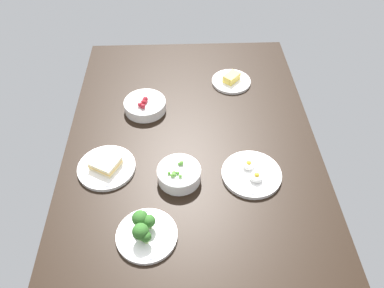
# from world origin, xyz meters

# --- Properties ---
(dining_table) EXTENTS (1.42, 0.94, 0.04)m
(dining_table) POSITION_xyz_m (0.00, 0.00, 0.02)
(dining_table) COLOR black
(dining_table) RESTS_ON ground
(plate_sandwich) EXTENTS (0.20, 0.20, 0.05)m
(plate_sandwich) POSITION_xyz_m (0.09, -0.30, 0.05)
(plate_sandwich) COLOR white
(plate_sandwich) RESTS_ON dining_table
(plate_cheese) EXTENTS (0.17, 0.17, 0.04)m
(plate_cheese) POSITION_xyz_m (-0.39, 0.19, 0.05)
(plate_cheese) COLOR white
(plate_cheese) RESTS_ON dining_table
(plate_eggs) EXTENTS (0.21, 0.21, 0.05)m
(plate_eggs) POSITION_xyz_m (0.14, 0.20, 0.05)
(plate_eggs) COLOR white
(plate_eggs) RESTS_ON dining_table
(bowl_berries) EXTENTS (0.17, 0.17, 0.06)m
(bowl_berries) POSITION_xyz_m (-0.22, -0.18, 0.06)
(bowl_berries) COLOR white
(bowl_berries) RESTS_ON dining_table
(bowl_peas) EXTENTS (0.15, 0.15, 0.06)m
(bowl_peas) POSITION_xyz_m (0.14, -0.05, 0.07)
(bowl_peas) COLOR white
(bowl_peas) RESTS_ON dining_table
(plate_broccoli) EXTENTS (0.19, 0.19, 0.08)m
(plate_broccoli) POSITION_xyz_m (0.36, -0.15, 0.06)
(plate_broccoli) COLOR white
(plate_broccoli) RESTS_ON dining_table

